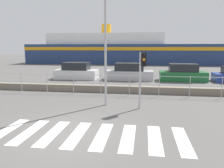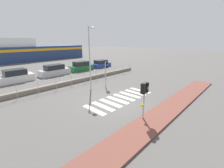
{
  "view_description": "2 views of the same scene",
  "coord_description": "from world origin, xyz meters",
  "px_view_note": "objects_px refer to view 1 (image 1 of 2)",
  "views": [
    {
      "loc": [
        2.74,
        -7.06,
        3.05
      ],
      "look_at": [
        1.41,
        2.0,
        1.5
      ],
      "focal_mm": 35.0,
      "sensor_mm": 36.0,
      "label": 1
    },
    {
      "loc": [
        -8.87,
        -8.09,
        5.12
      ],
      "look_at": [
        0.82,
        1.0,
        1.2
      ],
      "focal_mm": 24.0,
      "sensor_mm": 36.0,
      "label": 2
    }
  ],
  "objects_px": {
    "parked_car_white": "(76,72)",
    "parked_car_silver": "(129,73)",
    "traffic_light_far": "(142,68)",
    "ferry_boat": "(125,51)",
    "streetlamp": "(105,29)",
    "parked_car_green": "(183,74)"
  },
  "relations": [
    {
      "from": "traffic_light_far",
      "to": "ferry_boat",
      "type": "bearing_deg",
      "value": 96.49
    },
    {
      "from": "parked_car_green",
      "to": "parked_car_white",
      "type": "bearing_deg",
      "value": -180.0
    },
    {
      "from": "streetlamp",
      "to": "parked_car_silver",
      "type": "distance_m",
      "value": 10.06
    },
    {
      "from": "traffic_light_far",
      "to": "parked_car_silver",
      "type": "xyz_separation_m",
      "value": [
        -1.28,
        9.81,
        -1.39
      ]
    },
    {
      "from": "traffic_light_far",
      "to": "parked_car_white",
      "type": "xyz_separation_m",
      "value": [
        -6.45,
        9.81,
        -1.38
      ]
    },
    {
      "from": "parked_car_white",
      "to": "parked_car_silver",
      "type": "height_order",
      "value": "parked_car_white"
    },
    {
      "from": "streetlamp",
      "to": "parked_car_green",
      "type": "distance_m",
      "value": 11.44
    },
    {
      "from": "parked_car_silver",
      "to": "parked_car_green",
      "type": "distance_m",
      "value": 4.87
    },
    {
      "from": "streetlamp",
      "to": "ferry_boat",
      "type": "distance_m",
      "value": 31.23
    },
    {
      "from": "parked_car_white",
      "to": "parked_car_silver",
      "type": "bearing_deg",
      "value": 0.0
    },
    {
      "from": "traffic_light_far",
      "to": "parked_car_green",
      "type": "distance_m",
      "value": 10.54
    },
    {
      "from": "parked_car_green",
      "to": "ferry_boat",
      "type": "bearing_deg",
      "value": 108.31
    },
    {
      "from": "parked_car_silver",
      "to": "parked_car_green",
      "type": "relative_size",
      "value": 1.07
    },
    {
      "from": "traffic_light_far",
      "to": "parked_car_green",
      "type": "height_order",
      "value": "traffic_light_far"
    },
    {
      "from": "streetlamp",
      "to": "parked_car_green",
      "type": "xyz_separation_m",
      "value": [
        5.49,
        9.5,
        -3.25
      ]
    },
    {
      "from": "traffic_light_far",
      "to": "streetlamp",
      "type": "height_order",
      "value": "streetlamp"
    },
    {
      "from": "parked_car_white",
      "to": "parked_car_silver",
      "type": "xyz_separation_m",
      "value": [
        5.17,
        0.0,
        -0.0
      ]
    },
    {
      "from": "parked_car_silver",
      "to": "streetlamp",
      "type": "bearing_deg",
      "value": -93.72
    },
    {
      "from": "streetlamp",
      "to": "parked_car_green",
      "type": "relative_size",
      "value": 1.56
    },
    {
      "from": "traffic_light_far",
      "to": "parked_car_green",
      "type": "xyz_separation_m",
      "value": [
        3.59,
        9.81,
        -1.39
      ]
    },
    {
      "from": "traffic_light_far",
      "to": "parked_car_green",
      "type": "bearing_deg",
      "value": 69.92
    },
    {
      "from": "ferry_boat",
      "to": "parked_car_silver",
      "type": "height_order",
      "value": "ferry_boat"
    }
  ]
}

